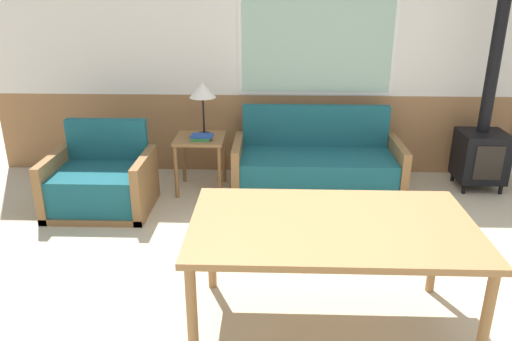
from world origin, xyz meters
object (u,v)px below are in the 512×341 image
(wood_stove, at_px, (484,134))
(side_table, at_px, (200,147))
(table_lamp, at_px, (203,92))
(couch, at_px, (316,167))
(dining_table, at_px, (332,233))
(armchair, at_px, (101,184))

(wood_stove, bearing_deg, side_table, -176.77)
(side_table, distance_m, table_lamp, 0.57)
(couch, distance_m, dining_table, 2.31)
(couch, bearing_deg, wood_stove, 4.07)
(side_table, bearing_deg, couch, 2.03)
(couch, height_order, side_table, couch)
(side_table, xyz_separation_m, wood_stove, (2.93, 0.17, 0.12))
(table_lamp, distance_m, wood_stove, 2.93)
(table_lamp, distance_m, dining_table, 2.57)
(couch, xyz_separation_m, dining_table, (-0.11, -2.27, 0.43))
(couch, xyz_separation_m, wood_stove, (1.72, 0.12, 0.34))
(dining_table, bearing_deg, side_table, 116.35)
(side_table, distance_m, wood_stove, 2.94)
(table_lamp, bearing_deg, dining_table, -65.23)
(couch, xyz_separation_m, table_lamp, (-1.17, 0.04, 0.78))
(armchair, distance_m, wood_stove, 3.90)
(table_lamp, bearing_deg, wood_stove, 1.54)
(armchair, bearing_deg, couch, 13.34)
(side_table, bearing_deg, dining_table, -63.65)
(wood_stove, bearing_deg, dining_table, -127.41)
(armchair, height_order, dining_table, armchair)
(armchair, bearing_deg, dining_table, -42.15)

